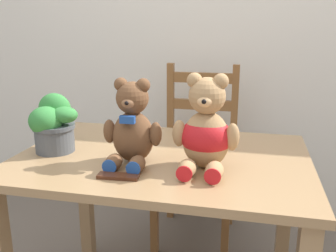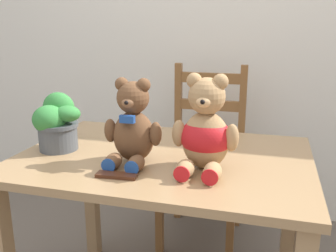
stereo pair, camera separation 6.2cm
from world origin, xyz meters
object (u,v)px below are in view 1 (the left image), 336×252
(teddy_bear_right, at_px, (206,132))
(chocolate_bar, at_px, (118,176))
(potted_plant, at_px, (53,124))
(teddy_bear_left, at_px, (132,127))
(wooden_chair_behind, at_px, (197,157))

(teddy_bear_right, xyz_separation_m, chocolate_bar, (-0.27, -0.16, -0.13))
(teddy_bear_right, bearing_deg, potted_plant, -3.52)
(potted_plant, xyz_separation_m, chocolate_bar, (0.34, -0.21, -0.11))
(chocolate_bar, bearing_deg, teddy_bear_left, 89.25)
(wooden_chair_behind, height_order, teddy_bear_left, teddy_bear_left)
(potted_plant, relative_size, chocolate_bar, 1.66)
(wooden_chair_behind, height_order, chocolate_bar, wooden_chair_behind)
(wooden_chair_behind, bearing_deg, chocolate_bar, 82.73)
(teddy_bear_left, bearing_deg, wooden_chair_behind, -99.03)
(teddy_bear_left, height_order, potted_plant, teddy_bear_left)
(wooden_chair_behind, height_order, potted_plant, wooden_chair_behind)
(potted_plant, bearing_deg, teddy_bear_right, -4.68)
(potted_plant, bearing_deg, wooden_chair_behind, 58.71)
(potted_plant, distance_m, chocolate_bar, 0.41)
(teddy_bear_left, xyz_separation_m, potted_plant, (-0.34, 0.05, -0.02))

